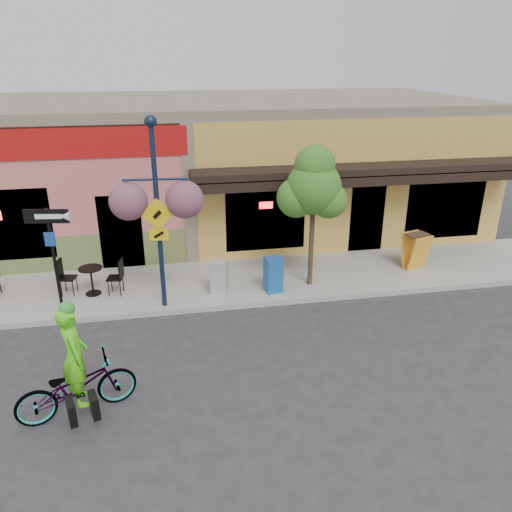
{
  "coord_description": "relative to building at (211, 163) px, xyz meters",
  "views": [
    {
      "loc": [
        -1.65,
        -10.45,
        5.93
      ],
      "look_at": [
        0.37,
        0.5,
        1.4
      ],
      "focal_mm": 35.0,
      "sensor_mm": 36.0,
      "label": 1
    }
  ],
  "objects": [
    {
      "name": "ground",
      "position": [
        0.0,
        -7.5,
        -2.25
      ],
      "size": [
        90.0,
        90.0,
        0.0
      ],
      "primitive_type": "plane",
      "color": "#2D2D30",
      "rests_on": "ground"
    },
    {
      "name": "sidewalk",
      "position": [
        0.0,
        -5.5,
        -2.17
      ],
      "size": [
        24.0,
        3.0,
        0.15
      ],
      "primitive_type": "cube",
      "color": "#9E9B93",
      "rests_on": "ground"
    },
    {
      "name": "curb",
      "position": [
        0.0,
        -6.95,
        -2.17
      ],
      "size": [
        24.0,
        0.12,
        0.15
      ],
      "primitive_type": "cube",
      "color": "#A8A59E",
      "rests_on": "ground"
    },
    {
      "name": "building",
      "position": [
        0.0,
        0.0,
        0.0
      ],
      "size": [
        18.2,
        8.2,
        4.5
      ],
      "primitive_type": null,
      "color": "#C96363",
      "rests_on": "ground"
    },
    {
      "name": "bicycle",
      "position": [
        -3.43,
        -10.32,
        -1.71
      ],
      "size": [
        2.18,
        1.3,
        1.08
      ],
      "primitive_type": "imported",
      "rotation": [
        0.0,
        0.0,
        1.87
      ],
      "color": "maroon",
      "rests_on": "ground"
    },
    {
      "name": "cyclist_rider",
      "position": [
        -3.38,
        -10.32,
        -1.33
      ],
      "size": [
        0.62,
        0.77,
        1.85
      ],
      "primitive_type": "imported",
      "rotation": [
        0.0,
        0.0,
        1.87
      ],
      "color": "#5CE217",
      "rests_on": "ground"
    },
    {
      "name": "lamp_post",
      "position": [
        -1.88,
        -6.74,
        0.19
      ],
      "size": [
        1.5,
        0.69,
        4.58
      ],
      "primitive_type": null,
      "rotation": [
        0.0,
        0.0,
        -0.07
      ],
      "color": "#13233E",
      "rests_on": "sidewalk"
    },
    {
      "name": "one_way_sign",
      "position": [
        -4.3,
        -6.68,
        -0.8
      ],
      "size": [
        1.02,
        0.37,
        2.61
      ],
      "primitive_type": null,
      "rotation": [
        0.0,
        0.0,
        -0.16
      ],
      "color": "black",
      "rests_on": "sidewalk"
    },
    {
      "name": "cafe_set_right",
      "position": [
        -3.69,
        -5.77,
        -1.62
      ],
      "size": [
        1.72,
        1.07,
        0.96
      ],
      "primitive_type": null,
      "rotation": [
        0.0,
        0.0,
        -0.18
      ],
      "color": "black",
      "rests_on": "sidewalk"
    },
    {
      "name": "newspaper_box_blue",
      "position": [
        0.93,
        -6.45,
        -1.63
      ],
      "size": [
        0.48,
        0.45,
        0.94
      ],
      "primitive_type": null,
      "rotation": [
        0.0,
        0.0,
        0.18
      ],
      "color": "#1B57A3",
      "rests_on": "sidewalk"
    },
    {
      "name": "newspaper_box_grey",
      "position": [
        -0.46,
        -6.29,
        -1.66
      ],
      "size": [
        0.51,
        0.49,
        0.87
      ],
      "primitive_type": null,
      "rotation": [
        0.0,
        0.0,
        -0.36
      ],
      "color": "#A4A4A4",
      "rests_on": "sidewalk"
    },
    {
      "name": "street_tree",
      "position": [
        1.99,
        -6.2,
        -0.21
      ],
      "size": [
        1.48,
        1.48,
        3.78
      ],
      "primitive_type": null,
      "rotation": [
        0.0,
        0.0,
        0.0
      ],
      "color": "#3D7A26",
      "rests_on": "sidewalk"
    },
    {
      "name": "sandwich_board",
      "position": [
        5.3,
        -5.91,
        -1.57
      ],
      "size": [
        0.74,
        0.62,
        1.06
      ],
      "primitive_type": null,
      "rotation": [
        0.0,
        0.0,
        0.28
      ],
      "color": "#F8A927",
      "rests_on": "sidewalk"
    }
  ]
}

